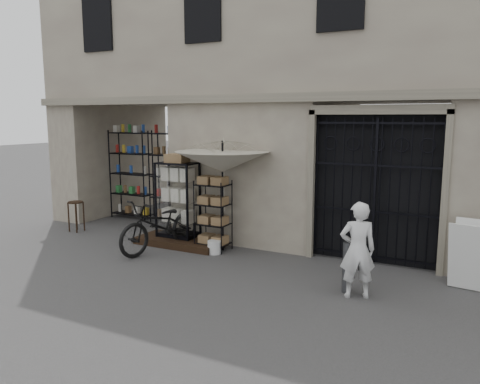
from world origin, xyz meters
The scene contains 15 objects.
ground centered at (0.00, 0.00, 0.00)m, with size 80.00×80.00×0.00m, color black.
main_building centered at (0.00, 4.00, 4.50)m, with size 14.00×4.00×9.00m, color gray.
shop_recess centered at (-4.50, 2.80, 1.50)m, with size 3.00×1.70×3.00m, color black.
shop_shelving centered at (-4.55, 3.30, 1.25)m, with size 2.70×0.50×2.50m, color black.
iron_gate centered at (1.75, 2.28, 1.50)m, with size 2.50×0.21×3.00m.
step_platform centered at (-2.40, 1.55, 0.07)m, with size 2.00×0.90×0.15m, color black.
display_cabinet centered at (-2.53, 1.67, 0.92)m, with size 0.96×0.73×1.85m.
wire_rack centered at (-1.53, 1.54, 0.75)m, with size 0.73×0.57×1.53m.
market_umbrella centered at (-1.32, 1.59, 2.05)m, with size 2.08×2.11×2.85m.
white_bucket centered at (-1.36, 1.30, 0.14)m, with size 0.29×0.29×0.28m, color silver.
bicycle centered at (-2.50, 0.98, 0.00)m, with size 0.76×1.14×2.17m, color black.
wooden_stool centered at (-5.46, 1.40, 0.40)m, with size 0.48×0.48×0.76m.
steel_bollard centered at (1.70, 0.40, 0.42)m, with size 0.16×0.16×0.85m, color #484A4E.
shopkeeper centered at (1.89, 0.26, 0.00)m, with size 0.57×1.56×0.37m, color silver.
easel_sign centered at (3.44, 1.48, 0.59)m, with size 0.62×0.69×1.14m.
Camera 1 is at (3.52, -6.96, 2.87)m, focal length 35.00 mm.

